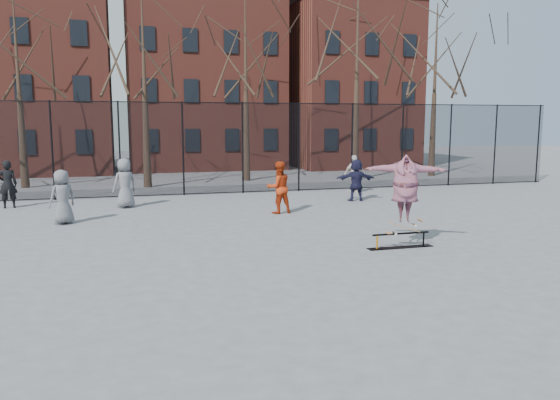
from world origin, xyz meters
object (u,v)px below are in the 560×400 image
object	(u,v)px
skater	(405,195)
bystander_navy	(356,180)
bystander_extra	(62,197)
bystander_black	(8,184)
bystander_white	(355,174)
skate_rail	(401,242)
bystander_red	(279,187)
skateboard	(404,230)
bystander_grey	(125,183)

from	to	relation	value
skater	bystander_navy	bearing A→B (deg)	98.12
bystander_navy	bystander_extra	distance (m)	10.98
bystander_black	bystander_white	size ratio (longest dim) A/B	1.04
skater	bystander_navy	world-z (taller)	skater
skate_rail	skater	world-z (taller)	skater
skate_rail	bystander_red	world-z (taller)	bystander_red
skate_rail	bystander_extra	xyz separation A→B (m)	(-8.54, 5.76, 0.70)
bystander_red	bystander_navy	world-z (taller)	bystander_red
skater	bystander_black	distance (m)	14.59
bystander_navy	bystander_extra	world-z (taller)	bystander_extra
skateboard	bystander_extra	size ratio (longest dim) A/B	0.53
bystander_grey	bystander_extra	distance (m)	3.38
bystander_grey	bystander_black	distance (m)	4.28
bystander_black	bystander_extra	distance (m)	4.54
bystander_navy	bystander_white	bearing A→B (deg)	-102.05
bystander_grey	bystander_black	bearing A→B (deg)	-42.42
skateboard	skater	size ratio (longest dim) A/B	0.43
skater	bystander_red	distance (m)	6.10
bystander_grey	bystander_red	xyz separation A→B (m)	(5.12, -2.72, -0.01)
skater	bystander_white	world-z (taller)	skater
bystander_grey	bystander_white	distance (m)	9.96
skateboard	bystander_red	size ratio (longest dim) A/B	0.49
skate_rail	skater	xyz separation A→B (m)	(0.09, 0.00, 1.19)
skate_rail	bystander_black	bearing A→B (deg)	138.10
bystander_white	bystander_extra	xyz separation A→B (m)	(-11.70, -4.39, 0.01)
bystander_extra	bystander_grey	bearing A→B (deg)	-156.73
bystander_red	skater	bearing A→B (deg)	98.05
skate_rail	bystander_white	bearing A→B (deg)	72.71
bystander_white	bystander_extra	size ratio (longest dim) A/B	0.99
skate_rail	bystander_navy	size ratio (longest dim) A/B	1.05
bystander_extra	bystander_black	bearing A→B (deg)	-93.32
bystander_white	bystander_extra	distance (m)	12.49
skater	bystander_white	bearing A→B (deg)	96.54
bystander_black	bystander_extra	bearing A→B (deg)	111.00
skateboard	bystander_black	size ratio (longest dim) A/B	0.51
bystander_red	bystander_navy	distance (m)	4.29
bystander_grey	bystander_navy	world-z (taller)	bystander_grey
skater	bystander_navy	size ratio (longest dim) A/B	1.24
bystander_red	skateboard	bearing A→B (deg)	98.05
bystander_grey	bystander_red	world-z (taller)	bystander_grey
skateboard	bystander_white	xyz separation A→B (m)	(3.07, 10.15, 0.40)
bystander_black	bystander_navy	size ratio (longest dim) A/B	1.05
bystander_extra	skater	bearing A→B (deg)	112.93
skater	bystander_extra	size ratio (longest dim) A/B	1.23
skate_rail	bystander_extra	distance (m)	10.32
bystander_white	bystander_navy	xyz separation A→B (m)	(-0.93, -2.28, -0.00)
bystander_black	skateboard	bearing A→B (deg)	129.33
bystander_grey	skater	bearing A→B (deg)	100.83
bystander_grey	bystander_navy	bearing A→B (deg)	148.06
skateboard	bystander_navy	distance (m)	8.17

